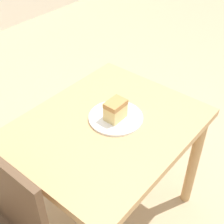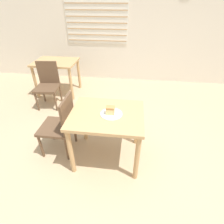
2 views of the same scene
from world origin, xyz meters
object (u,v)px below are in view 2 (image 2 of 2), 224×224
chair_near_window (61,124)px  dining_table_near (107,121)px  chair_far_corner (48,83)px  cake_slice (110,110)px  plate (111,114)px  dining_table_far (56,67)px

chair_near_window → dining_table_near: bearing=85.5°
chair_far_corner → cake_slice: 1.97m
chair_near_window → plate: size_ratio=3.31×
dining_table_far → plate: 2.36m
dining_table_near → dining_table_far: dining_table_far is taller
cake_slice → plate: bearing=30.1°
dining_table_near → chair_near_window: chair_near_window is taller
plate → cake_slice: size_ratio=2.60×
dining_table_far → chair_near_window: bearing=-66.9°
dining_table_far → chair_near_window: size_ratio=1.03×
plate → cake_slice: (-0.01, -0.01, 0.06)m
chair_near_window → chair_far_corner: same height
plate → dining_table_near: bearing=173.2°
chair_far_corner → cake_slice: chair_far_corner is taller
chair_near_window → chair_far_corner: (-0.74, 1.24, 0.00)m
cake_slice → chair_near_window: bearing=174.7°
dining_table_far → plate: size_ratio=3.40×
chair_near_window → cake_slice: chair_near_window is taller
chair_far_corner → plate: bearing=-47.6°
dining_table_near → chair_far_corner: 1.91m
cake_slice → dining_table_near: bearing=164.6°
dining_table_far → plate: bearing=-51.3°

